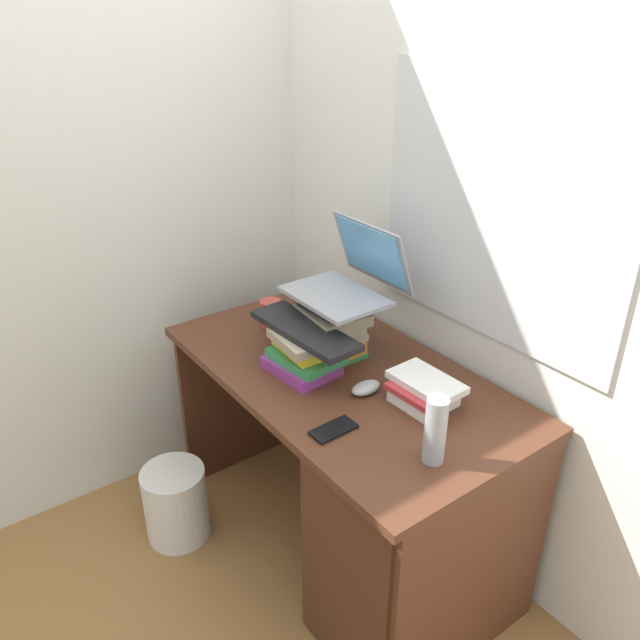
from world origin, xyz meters
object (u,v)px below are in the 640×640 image
water_bottle (435,431)px  computer_mouse (366,388)px  mug (271,313)px  book_stack_keyboard_riser (304,353)px  laptop (350,277)px  keyboard (305,330)px  book_stack_side (425,391)px  book_stack_tall (333,325)px  wastebasket (176,503)px  cell_phone (334,430)px  desk (396,509)px

water_bottle → computer_mouse: bearing=169.6°
mug → book_stack_keyboard_riser: bearing=-14.3°
laptop → keyboard: (0.03, -0.21, -0.12)m
keyboard → laptop: bearing=95.7°
mug → computer_mouse: bearing=-0.9°
book_stack_keyboard_riser → book_stack_side: 0.42m
book_stack_tall → book_stack_keyboard_riser: bearing=-77.6°
water_bottle → wastebasket: size_ratio=0.65×
book_stack_side → cell_phone: 0.32m
book_stack_tall → cell_phone: book_stack_tall is taller
computer_mouse → water_bottle: size_ratio=0.54×
computer_mouse → wastebasket: bearing=-138.8°
book_stack_tall → computer_mouse: 0.28m
desk → computer_mouse: size_ratio=12.33×
laptop → water_bottle: 0.67m
book_stack_keyboard_riser → book_stack_side: size_ratio=1.08×
desk → book_stack_tall: size_ratio=5.31×
desk → book_stack_tall: bearing=170.2°
cell_phone → desk: bearing=66.3°
book_stack_keyboard_riser → water_bottle: size_ratio=1.27×
computer_mouse → book_stack_keyboard_riser: bearing=-160.7°
desk → book_stack_keyboard_riser: size_ratio=5.22×
keyboard → wastebasket: bearing=-131.5°
book_stack_tall → laptop: laptop is taller
book_stack_keyboard_riser → desk: bearing=9.9°
book_stack_side → computer_mouse: book_stack_side is taller
book_stack_keyboard_riser → cell_phone: size_ratio=1.81×
laptop → mug: (-0.31, -0.13, -0.22)m
book_stack_tall → cell_phone: size_ratio=1.78×
book_stack_keyboard_riser → laptop: size_ratio=0.73×
computer_mouse → water_bottle: (0.36, -0.07, 0.08)m
book_stack_keyboard_riser → cell_phone: 0.35m
book_stack_tall → wastebasket: size_ratio=0.81×
book_stack_side → desk: bearing=-75.7°
mug → cell_phone: 0.70m
book_stack_side → water_bottle: 0.28m
book_stack_keyboard_riser → mug: 0.36m
book_stack_tall → water_bottle: bearing=-12.1°
desk → book_stack_keyboard_riser: book_stack_keyboard_riser is taller
desk → computer_mouse: (-0.18, 0.01, 0.36)m
book_stack_keyboard_riser → laptop: 0.30m
water_bottle → wastebasket: (-0.89, -0.40, -0.70)m
desk → water_bottle: (0.18, -0.06, 0.44)m
book_stack_side → wastebasket: (-0.68, -0.57, -0.64)m
keyboard → book_stack_tall: bearing=100.4°
desk → cell_phone: bearing=-112.5°
book_stack_tall → book_stack_side: bearing=6.0°
computer_mouse → cell_phone: (0.10, -0.20, -0.01)m
cell_phone → laptop: bearing=135.1°
book_stack_keyboard_riser → mug: (-0.34, 0.09, -0.02)m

